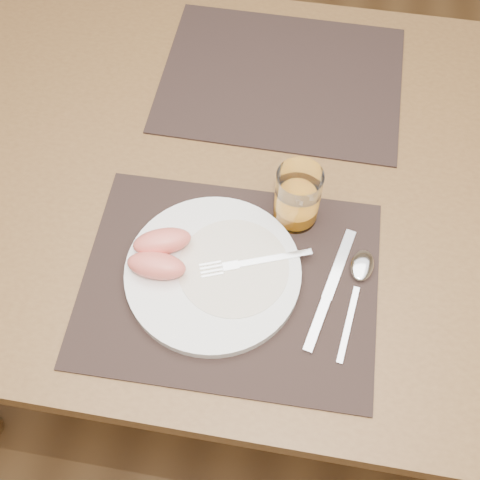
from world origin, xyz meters
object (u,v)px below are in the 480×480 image
placemat_near (230,282)px  table (258,198)px  spoon (360,274)px  plate (213,272)px  knife (326,299)px  placemat_far (281,79)px  juice_glass (297,199)px  fork (246,263)px

placemat_near → table: bearing=86.9°
table → spoon: 0.27m
plate → knife: plate is taller
placemat_far → placemat_near: bearing=-92.7°
placemat_near → juice_glass: size_ratio=4.14×
plate → placemat_far: bearing=83.7°
spoon → juice_glass: juice_glass is taller
spoon → knife: bearing=-133.6°
plate → fork: (0.05, 0.02, 0.01)m
knife → juice_glass: bearing=114.8°
plate → spoon: (0.22, 0.04, -0.00)m
juice_glass → fork: bearing=-119.4°
placemat_near → juice_glass: 0.17m
placemat_far → fork: 0.41m
placemat_near → plate: 0.03m
placemat_far → knife: size_ratio=2.06×
placemat_far → plate: plate is taller
table → spoon: (0.18, -0.18, 0.09)m
table → placemat_far: (0.01, 0.22, 0.09)m
knife → spoon: bearing=46.4°
spoon → placemat_far: bearing=113.8°
plate → juice_glass: 0.18m
placemat_near → fork: 0.04m
placemat_near → knife: bearing=-2.1°
table → plate: bearing=-100.4°
table → knife: knife is taller
table → juice_glass: juice_glass is taller
plate → juice_glass: bearing=49.5°
placemat_far → juice_glass: juice_glass is taller
placemat_far → plate: 0.44m
table → spoon: spoon is taller
juice_glass → placemat_near: bearing=-121.5°
placemat_near → juice_glass: (0.08, 0.14, 0.05)m
plate → knife: 0.18m
placemat_far → juice_glass: bearing=-78.3°
spoon → juice_glass: size_ratio=1.77×
placemat_near → plate: size_ratio=1.67×
knife → juice_glass: size_ratio=2.01×
table → spoon: size_ratio=7.28×
plate → juice_glass: size_ratio=2.48×
fork → juice_glass: size_ratio=1.56×
placemat_far → spoon: spoon is taller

